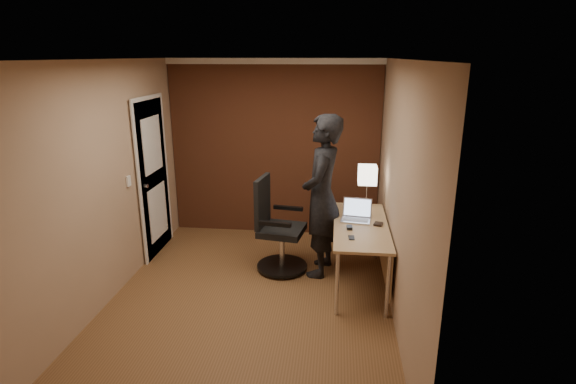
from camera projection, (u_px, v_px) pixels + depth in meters
The scene contains 9 objects.
room at pixel (250, 146), 6.00m from camera, with size 4.00×4.00×4.00m.
desk at pixel (367, 235), 5.03m from camera, with size 0.60×1.50×0.73m.
desk_lamp at pixel (367, 175), 5.41m from camera, with size 0.22×0.22×0.54m.
laptop at pixel (356, 214), 5.14m from camera, with size 0.36×0.30×0.23m.
mouse at pixel (349, 227), 4.87m from camera, with size 0.06×0.10×0.03m, color black.
phone at pixel (351, 238), 4.63m from camera, with size 0.06×0.12×0.01m, color black.
wallet at pixel (378, 224), 4.98m from camera, with size 0.09×0.11×0.02m, color black.
office_chair at pixel (276, 231), 5.42m from camera, with size 0.62×0.68×1.14m.
person at pixel (322, 197), 5.22m from camera, with size 0.70×0.46×1.92m, color black.
Camera 1 is at (0.88, -4.29, 2.54)m, focal length 28.00 mm.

